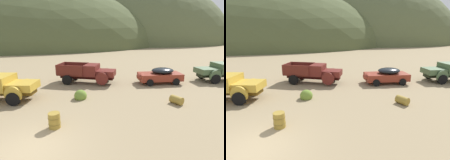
% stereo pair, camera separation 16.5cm
% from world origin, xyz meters
% --- Properties ---
extents(ground_plane, '(300.00, 300.00, 0.00)m').
position_xyz_m(ground_plane, '(0.00, 0.00, 0.00)').
color(ground_plane, '#998460').
extents(hill_center, '(102.32, 71.24, 43.74)m').
position_xyz_m(hill_center, '(-19.33, 69.03, 0.00)').
color(hill_center, '#4C5633').
rests_on(hill_center, ground).
extents(hill_far_left, '(81.82, 55.52, 52.20)m').
position_xyz_m(hill_far_left, '(26.86, 75.81, 0.00)').
color(hill_far_left, '#56603D').
rests_on(hill_far_left, ground).
extents(truck_faded_yellow, '(6.39, 3.23, 2.16)m').
position_xyz_m(truck_faded_yellow, '(-3.88, 6.63, 1.00)').
color(truck_faded_yellow, brown).
rests_on(truck_faded_yellow, ground).
extents(truck_oxblood, '(5.95, 3.62, 1.91)m').
position_xyz_m(truck_oxblood, '(2.85, 10.38, 1.02)').
color(truck_oxblood, black).
rests_on(truck_oxblood, ground).
extents(car_rust_red, '(4.47, 2.13, 1.57)m').
position_xyz_m(car_rust_red, '(9.61, 9.37, 0.82)').
color(car_rust_red, maroon).
rests_on(car_rust_red, ground).
extents(truck_weathered_green, '(6.48, 2.49, 2.16)m').
position_xyz_m(truck_weathered_green, '(16.61, 9.41, 1.01)').
color(truck_weathered_green, '#232B1B').
rests_on(truck_weathered_green, ground).
extents(oil_drum_foreground, '(0.66, 0.66, 0.86)m').
position_xyz_m(oil_drum_foreground, '(0.75, 1.79, 0.43)').
color(oil_drum_foreground, olive).
rests_on(oil_drum_foreground, ground).
extents(oil_drum_by_truck, '(0.92, 1.04, 0.58)m').
position_xyz_m(oil_drum_by_truck, '(8.86, 4.05, 0.29)').
color(oil_drum_by_truck, olive).
rests_on(oil_drum_by_truck, ground).
extents(bush_near_barrel, '(0.97, 0.99, 0.93)m').
position_xyz_m(bush_near_barrel, '(1.99, 6.02, 0.24)').
color(bush_near_barrel, olive).
rests_on(bush_near_barrel, ground).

